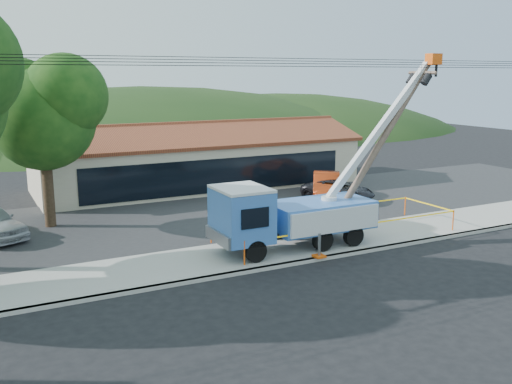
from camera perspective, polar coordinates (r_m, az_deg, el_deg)
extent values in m
plane|color=black|center=(21.96, 3.82, -9.36)|extent=(120.00, 120.00, 0.00)
cube|color=#AEAAA3|center=(23.65, 1.18, -7.58)|extent=(60.00, 0.25, 0.15)
cube|color=#AEAAA3|center=(25.25, -0.89, -6.31)|extent=(60.00, 4.00, 0.15)
cube|color=#28282B|center=(32.34, -7.20, -2.41)|extent=(60.00, 12.00, 0.10)
cube|color=#BFAD97|center=(40.75, -5.86, 2.91)|extent=(22.00, 8.00, 3.40)
cube|color=black|center=(37.13, -3.58, 1.67)|extent=(18.04, 0.08, 2.21)
cube|color=maroon|center=(38.63, -4.84, 5.74)|extent=(22.50, 4.53, 1.52)
cube|color=maroon|center=(42.33, -6.92, 6.22)|extent=(22.50, 4.53, 1.52)
cube|color=maroon|center=(40.41, -5.95, 6.91)|extent=(22.50, 0.30, 0.25)
cylinder|color=#332316|center=(31.28, -20.07, 0.31)|extent=(0.56, 0.56, 4.18)
sphere|color=#123C10|center=(30.81, -20.54, 6.91)|extent=(5.25, 5.25, 5.25)
sphere|color=#123C10|center=(31.35, -22.74, 8.55)|extent=(4.20, 4.20, 4.20)
sphere|color=#123C10|center=(30.20, -18.53, 9.13)|extent=(4.20, 4.20, 4.20)
ellipsoid|color=#1A3413|center=(75.81, -11.35, 5.51)|extent=(89.60, 64.00, 32.00)
ellipsoid|color=#1A3413|center=(83.51, 2.02, 6.28)|extent=(72.80, 52.00, 26.00)
cylinder|color=black|center=(23.21, 0.06, 12.49)|extent=(60.00, 0.02, 0.02)
cylinder|color=black|center=(23.65, -0.51, 12.76)|extent=(60.00, 0.02, 0.02)
cylinder|color=black|center=(24.10, -1.06, 13.03)|extent=(60.00, 0.02, 0.02)
cylinder|color=black|center=(24.47, -1.48, 13.28)|extent=(60.00, 0.02, 0.02)
cylinder|color=black|center=(23.94, -0.06, -5.93)|extent=(0.95, 0.32, 0.95)
cylinder|color=black|center=(25.84, -2.30, -4.60)|extent=(0.95, 0.32, 0.95)
cylinder|color=black|center=(25.59, 6.69, -4.84)|extent=(0.95, 0.32, 0.95)
cylinder|color=black|center=(27.37, 4.11, -3.69)|extent=(0.95, 0.32, 0.95)
cylinder|color=black|center=(26.53, 9.72, -4.33)|extent=(0.95, 0.32, 0.95)
cylinder|color=black|center=(28.26, 7.03, -3.26)|extent=(0.95, 0.32, 0.95)
cube|color=black|center=(26.08, 4.19, -3.87)|extent=(6.94, 1.05, 0.26)
cube|color=#3976CD|center=(24.49, -1.46, -2.33)|extent=(2.10, 2.53, 2.21)
cube|color=silver|center=(24.23, -1.47, 0.33)|extent=(2.10, 2.53, 0.13)
cube|color=black|center=(24.05, -3.61, -2.22)|extent=(0.08, 1.89, 0.95)
cube|color=gray|center=(24.27, -3.81, -4.54)|extent=(0.16, 2.42, 0.53)
cube|color=#3976CD|center=(26.52, 6.35, -2.24)|extent=(4.84, 2.53, 1.26)
cylinder|color=silver|center=(26.70, 7.31, -1.12)|extent=(0.74, 0.74, 0.63)
cube|color=silver|center=(27.89, 12.39, 6.39)|extent=(5.95, 0.29, 6.54)
cube|color=gray|center=(28.07, 12.92, 6.94)|extent=(3.58, 0.19, 3.93)
cube|color=#F6560D|center=(29.55, 17.34, 12.58)|extent=(0.63, 0.53, 0.53)
cube|color=#F6560D|center=(24.84, 6.33, -6.39)|extent=(0.47, 0.47, 0.08)
cube|color=#F6560D|center=(29.15, 6.94, -3.67)|extent=(0.47, 0.47, 0.08)
cylinder|color=brown|center=(27.87, 12.00, 4.22)|extent=(6.39, 0.32, 8.64)
cube|color=brown|center=(29.36, 16.30, 11.36)|extent=(0.17, 1.83, 0.17)
cylinder|color=black|center=(29.59, 15.29, 10.82)|extent=(0.59, 0.37, 0.63)
cylinder|color=black|center=(28.85, 16.67, 10.74)|extent=(0.59, 0.37, 0.63)
cylinder|color=#F6560D|center=(23.57, -1.17, -6.12)|extent=(0.06, 0.06, 1.04)
cylinder|color=#F6560D|center=(30.38, 19.11, -2.69)|extent=(0.06, 0.06, 1.04)
cylinder|color=#F6560D|center=(32.83, 14.68, -1.38)|extent=(0.06, 0.06, 1.04)
cylinder|color=#F6560D|center=(26.65, -4.52, -4.04)|extent=(0.06, 0.06, 1.04)
cube|color=yellow|center=(26.43, 10.32, -3.28)|extent=(11.71, 0.01, 0.06)
cube|color=yellow|center=(31.48, 16.86, -1.18)|extent=(0.01, 3.53, 0.06)
cube|color=yellow|center=(29.21, 6.12, -1.72)|extent=(11.71, 0.01, 0.06)
cube|color=yellow|center=(24.96, -2.96, -3.99)|extent=(0.01, 3.53, 0.06)
imported|color=#982E0F|center=(37.21, 7.02, -0.62)|extent=(4.02, 4.90, 1.57)
imported|color=black|center=(36.19, 8.18, -1.00)|extent=(4.04, 5.07, 1.28)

